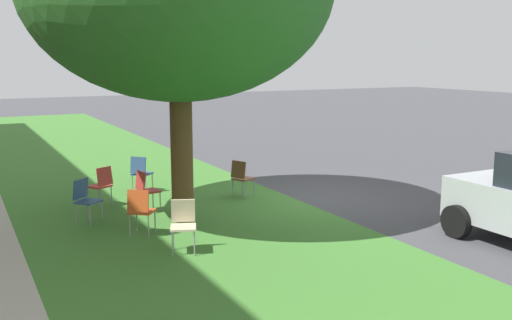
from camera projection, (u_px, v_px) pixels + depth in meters
ground at (309, 201)px, 13.21m from camera, size 80.00×80.00×0.00m
grass_verge at (177, 218)px, 11.74m from camera, size 48.00×6.00×0.01m
chair_0 at (102, 183)px, 12.65m from camera, size 0.57×0.56×0.88m
chair_1 at (241, 176)px, 13.43m from camera, size 0.55×0.55×0.88m
chair_2 at (85, 197)px, 11.35m from camera, size 0.59×0.58×0.88m
chair_3 at (141, 171)px, 14.00m from camera, size 0.59×0.59×0.88m
chair_4 at (140, 208)px, 10.52m from camera, size 0.59×0.58×0.88m
chair_5 at (183, 222)px, 9.65m from camera, size 0.54×0.54×0.88m
chair_6 at (146, 188)px, 12.18m from camera, size 0.47×0.47×0.88m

